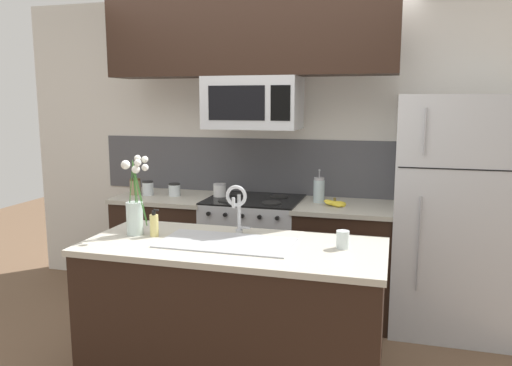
# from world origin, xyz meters

# --- Properties ---
(ground_plane) EXTENTS (10.00, 10.00, 0.00)m
(ground_plane) POSITION_xyz_m (0.00, 0.00, 0.00)
(ground_plane) COLOR brown
(rear_partition) EXTENTS (5.20, 0.10, 2.60)m
(rear_partition) POSITION_xyz_m (0.30, 1.28, 1.30)
(rear_partition) COLOR silver
(rear_partition) RESTS_ON ground
(splash_band) EXTENTS (3.05, 0.01, 0.48)m
(splash_band) POSITION_xyz_m (0.00, 1.22, 1.15)
(splash_band) COLOR #4C4C51
(splash_band) RESTS_ON rear_partition
(back_counter_left) EXTENTS (0.81, 0.65, 0.91)m
(back_counter_left) POSITION_xyz_m (-0.77, 0.90, 0.46)
(back_counter_left) COLOR black
(back_counter_left) RESTS_ON ground
(back_counter_right) EXTENTS (0.76, 0.65, 0.91)m
(back_counter_right) POSITION_xyz_m (0.74, 0.90, 0.46)
(back_counter_right) COLOR black
(back_counter_right) RESTS_ON ground
(stove_range) EXTENTS (0.76, 0.64, 0.93)m
(stove_range) POSITION_xyz_m (0.00, 0.90, 0.46)
(stove_range) COLOR #B7BABF
(stove_range) RESTS_ON ground
(microwave) EXTENTS (0.74, 0.40, 0.41)m
(microwave) POSITION_xyz_m (0.00, 0.88, 1.70)
(microwave) COLOR #B7BABF
(upper_cabinet_band) EXTENTS (2.27, 0.34, 0.60)m
(upper_cabinet_band) POSITION_xyz_m (-0.03, 0.85, 2.20)
(upper_cabinet_band) COLOR black
(refrigerator) EXTENTS (0.90, 0.74, 1.76)m
(refrigerator) POSITION_xyz_m (1.55, 0.92, 0.88)
(refrigerator) COLOR #B7BABF
(refrigerator) RESTS_ON ground
(storage_jar_tall) EXTENTS (0.09, 0.09, 0.14)m
(storage_jar_tall) POSITION_xyz_m (-1.06, 0.87, 0.98)
(storage_jar_tall) COLOR #997F5B
(storage_jar_tall) RESTS_ON back_counter_left
(storage_jar_medium) EXTENTS (0.10, 0.10, 0.12)m
(storage_jar_medium) POSITION_xyz_m (-0.94, 0.87, 0.97)
(storage_jar_medium) COLOR silver
(storage_jar_medium) RESTS_ON back_counter_left
(storage_jar_short) EXTENTS (0.10, 0.10, 0.11)m
(storage_jar_short) POSITION_xyz_m (-0.71, 0.90, 0.96)
(storage_jar_short) COLOR silver
(storage_jar_short) RESTS_ON back_counter_left
(storage_jar_squat) EXTENTS (0.11, 0.11, 0.12)m
(storage_jar_squat) POSITION_xyz_m (-0.30, 0.92, 0.97)
(storage_jar_squat) COLOR silver
(storage_jar_squat) RESTS_ON back_counter_left
(banana_bunch) EXTENTS (0.19, 0.15, 0.08)m
(banana_bunch) POSITION_xyz_m (0.67, 0.84, 0.93)
(banana_bunch) COLOR yellow
(banana_bunch) RESTS_ON back_counter_right
(french_press) EXTENTS (0.09, 0.09, 0.27)m
(french_press) POSITION_xyz_m (0.53, 0.96, 1.01)
(french_press) COLOR silver
(french_press) RESTS_ON back_counter_right
(island_counter) EXTENTS (1.71, 0.75, 0.91)m
(island_counter) POSITION_xyz_m (0.23, -0.35, 0.46)
(island_counter) COLOR black
(island_counter) RESTS_ON ground
(kitchen_sink) EXTENTS (0.76, 0.40, 0.16)m
(kitchen_sink) POSITION_xyz_m (0.20, -0.35, 0.84)
(kitchen_sink) COLOR #ADAFB5
(kitchen_sink) RESTS_ON island_counter
(sink_faucet) EXTENTS (0.14, 0.14, 0.31)m
(sink_faucet) POSITION_xyz_m (0.20, -0.15, 1.11)
(sink_faucet) COLOR #B7BABF
(sink_faucet) RESTS_ON island_counter
(dish_soap_bottle) EXTENTS (0.06, 0.05, 0.16)m
(dish_soap_bottle) POSITION_xyz_m (-0.27, -0.32, 0.98)
(dish_soap_bottle) COLOR #DBCC75
(dish_soap_bottle) RESTS_ON island_counter
(spare_glass) EXTENTS (0.07, 0.07, 0.10)m
(spare_glass) POSITION_xyz_m (0.84, -0.27, 0.96)
(spare_glass) COLOR silver
(spare_glass) RESTS_ON island_counter
(flower_vase) EXTENTS (0.17, 0.16, 0.48)m
(flower_vase) POSITION_xyz_m (-0.40, -0.32, 1.06)
(flower_vase) COLOR silver
(flower_vase) RESTS_ON island_counter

